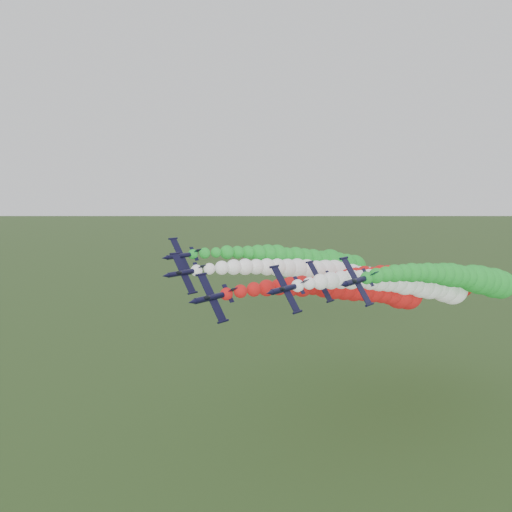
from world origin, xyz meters
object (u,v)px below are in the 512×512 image
Objects in this scene: jet_inner_right at (419,285)px; jet_outer_left at (318,261)px; jet_lead at (369,291)px; jet_outer_right at (472,279)px; jet_inner_left at (329,273)px; jet_trail at (433,280)px.

jet_inner_right is 1.00× the size of jet_outer_left.
jet_outer_right is (17.22, 15.60, 2.36)m from jet_lead.
jet_inner_left is 26.86m from jet_trail.
jet_inner_left is at bearing 156.77° from jet_lead.
jet_inner_right is 15.59m from jet_trail.
jet_lead reaches higher than jet_trail.
jet_lead is 25.20m from jet_trail.
jet_outer_left is at bearing 148.96° from jet_lead.
jet_outer_left reaches higher than jet_inner_right.
jet_outer_right is at bearing -37.03° from jet_trail.
jet_inner_right is 1.00× the size of jet_trail.
jet_outer_right is 15.29m from jet_trail.
jet_inner_right is 29.85m from jet_outer_left.
jet_outer_right is (31.23, 9.59, 0.66)m from jet_inner_left.
jet_outer_right reaches higher than jet_inner_left.
jet_lead is 23.36m from jet_outer_right.
jet_lead is at bearing -31.04° from jet_outer_left.
jet_outer_right is at bearing 17.07° from jet_inner_left.
jet_outer_left is 29.69m from jet_trail.
jet_inner_left is 21.86m from jet_inner_right.
jet_outer_right is at bearing 42.17° from jet_lead.
jet_trail is at bearing 78.04° from jet_lead.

